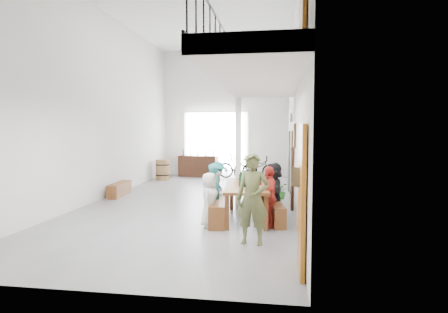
% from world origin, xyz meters
% --- Properties ---
extents(floor, '(12.00, 12.00, 0.00)m').
position_xyz_m(floor, '(0.00, 0.00, 0.00)').
color(floor, '#605F62').
rests_on(floor, ground).
extents(room_walls, '(12.00, 12.00, 12.00)m').
position_xyz_m(room_walls, '(0.00, 0.00, 3.55)').
color(room_walls, white).
rests_on(room_walls, ground).
extents(gateway_portal, '(2.80, 0.08, 2.80)m').
position_xyz_m(gateway_portal, '(-0.40, 5.94, 1.40)').
color(gateway_portal, white).
rests_on(gateway_portal, ground).
extents(right_wall_decor, '(0.07, 8.28, 5.07)m').
position_xyz_m(right_wall_decor, '(2.70, -1.87, 1.74)').
color(right_wall_decor, '#A45813').
rests_on(right_wall_decor, ground).
extents(balcony, '(1.52, 5.62, 4.00)m').
position_xyz_m(balcony, '(1.98, -3.13, 2.96)').
color(balcony, white).
rests_on(balcony, ground).
extents(tasting_table, '(1.11, 2.35, 0.79)m').
position_xyz_m(tasting_table, '(1.66, -1.87, 0.71)').
color(tasting_table, '#672E14').
rests_on(tasting_table, ground).
extents(bench_inner, '(0.58, 2.11, 0.48)m').
position_xyz_m(bench_inner, '(1.02, -1.95, 0.24)').
color(bench_inner, '#672E14').
rests_on(bench_inner, ground).
extents(bench_wall, '(0.56, 1.93, 0.44)m').
position_xyz_m(bench_wall, '(2.26, -1.80, 0.22)').
color(bench_wall, '#672E14').
rests_on(bench_wall, ground).
extents(tableware, '(0.51, 1.32, 0.35)m').
position_xyz_m(tableware, '(1.73, -1.97, 0.93)').
color(tableware, black).
rests_on(tableware, tasting_table).
extents(side_bench, '(0.44, 1.45, 0.40)m').
position_xyz_m(side_bench, '(-2.50, 0.59, 0.20)').
color(side_bench, '#672E14').
rests_on(side_bench, ground).
extents(oak_barrel, '(0.57, 0.57, 0.84)m').
position_xyz_m(oak_barrel, '(-2.33, 4.35, 0.42)').
color(oak_barrel, olive).
rests_on(oak_barrel, ground).
extents(serving_counter, '(1.77, 0.73, 0.91)m').
position_xyz_m(serving_counter, '(-1.13, 5.65, 0.45)').
color(serving_counter, '#3A1E10').
rests_on(serving_counter, ground).
extents(counter_bottles, '(1.45, 0.35, 0.28)m').
position_xyz_m(counter_bottles, '(-1.13, 5.65, 1.05)').
color(counter_bottles, black).
rests_on(counter_bottles, serving_counter).
extents(guest_left_a, '(0.42, 0.59, 1.14)m').
position_xyz_m(guest_left_a, '(0.94, -2.67, 0.57)').
color(guest_left_a, silver).
rests_on(guest_left_a, ground).
extents(guest_left_b, '(0.35, 0.49, 1.28)m').
position_xyz_m(guest_left_b, '(0.96, -2.06, 0.64)').
color(guest_left_b, '#237275').
rests_on(guest_left_b, ground).
extents(guest_left_c, '(0.50, 0.59, 1.07)m').
position_xyz_m(guest_left_c, '(0.92, -1.56, 0.53)').
color(guest_left_c, silver).
rests_on(guest_left_c, ground).
extents(guest_left_d, '(0.48, 0.81, 1.23)m').
position_xyz_m(guest_left_d, '(0.84, -1.02, 0.62)').
color(guest_left_d, '#237275').
rests_on(guest_left_d, ground).
extents(guest_right_a, '(0.46, 0.80, 1.28)m').
position_xyz_m(guest_right_a, '(2.18, -2.52, 0.64)').
color(guest_right_a, '#AE271D').
rests_on(guest_right_a, ground).
extents(guest_right_b, '(0.66, 1.26, 1.30)m').
position_xyz_m(guest_right_b, '(2.26, -1.83, 0.65)').
color(guest_right_b, black).
rests_on(guest_right_b, ground).
extents(guest_right_c, '(0.41, 0.60, 1.20)m').
position_xyz_m(guest_right_c, '(2.22, -1.11, 0.60)').
color(guest_right_c, silver).
rests_on(guest_right_c, ground).
extents(host_standing, '(0.63, 0.46, 1.62)m').
position_xyz_m(host_standing, '(1.92, -3.71, 0.81)').
color(host_standing, '#515731').
rests_on(host_standing, ground).
extents(potted_plant, '(0.51, 0.46, 0.48)m').
position_xyz_m(potted_plant, '(2.45, 0.77, 0.24)').
color(potted_plant, '#1F4E19').
rests_on(potted_plant, ground).
extents(bicycle_near, '(1.88, 0.89, 0.95)m').
position_xyz_m(bicycle_near, '(1.37, 5.25, 0.47)').
color(bicycle_near, black).
rests_on(bicycle_near, ground).
extents(bicycle_far, '(1.76, 0.78, 1.02)m').
position_xyz_m(bicycle_far, '(0.65, 5.20, 0.51)').
color(bicycle_far, black).
rests_on(bicycle_far, ground).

